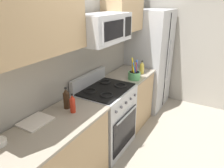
# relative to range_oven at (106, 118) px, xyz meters

# --- Properties ---
(ground_plane) EXTENTS (16.00, 16.00, 0.00)m
(ground_plane) POSITION_rel_range_oven_xyz_m (0.00, -0.62, -0.47)
(ground_plane) COLOR gray
(wall_back) EXTENTS (8.00, 0.10, 2.60)m
(wall_back) POSITION_rel_range_oven_xyz_m (0.00, 0.37, 0.83)
(wall_back) COLOR #9E998E
(wall_back) RESTS_ON ground
(counter_left) EXTENTS (1.29, 0.61, 0.91)m
(counter_left) POSITION_rel_range_oven_xyz_m (-1.04, -0.00, -0.02)
(counter_left) COLOR tan
(counter_left) RESTS_ON ground
(range_oven) EXTENTS (0.76, 0.65, 1.09)m
(range_oven) POSITION_rel_range_oven_xyz_m (0.00, 0.00, 0.00)
(range_oven) COLOR #B2B5BA
(range_oven) RESTS_ON ground
(counter_right) EXTENTS (0.76, 0.61, 0.91)m
(counter_right) POSITION_rel_range_oven_xyz_m (0.77, -0.00, -0.02)
(counter_right) COLOR tan
(counter_right) RESTS_ON ground
(refrigerator) EXTENTS (0.85, 0.72, 1.86)m
(refrigerator) POSITION_rel_range_oven_xyz_m (1.60, -0.02, 0.46)
(refrigerator) COLOR #B2B5BA
(refrigerator) RESTS_ON ground
(wall_right) EXTENTS (0.10, 8.00, 2.60)m
(wall_right) POSITION_rel_range_oven_xyz_m (2.12, -0.62, 0.83)
(wall_right) COLOR #9E998E
(wall_right) RESTS_ON ground
(microwave) EXTENTS (0.79, 0.44, 0.34)m
(microwave) POSITION_rel_range_oven_xyz_m (-0.00, 0.03, 1.24)
(microwave) COLOR #B2B5BA
(upper_cabinets_left) EXTENTS (1.28, 0.34, 0.74)m
(upper_cabinets_left) POSITION_rel_range_oven_xyz_m (-1.04, 0.15, 1.47)
(upper_cabinets_left) COLOR tan
(upper_cabinets_right) EXTENTS (0.75, 0.34, 0.74)m
(upper_cabinets_right) POSITION_rel_range_oven_xyz_m (0.78, 0.15, 1.47)
(upper_cabinets_right) COLOR tan
(utensil_crock) EXTENTS (0.18, 0.18, 0.34)m
(utensil_crock) POSITION_rel_range_oven_xyz_m (0.56, -0.17, 0.51)
(utensil_crock) COLOR #59AD66
(utensil_crock) RESTS_ON counter_right
(cutting_board) EXTENTS (0.30, 0.25, 0.02)m
(cutting_board) POSITION_rel_range_oven_xyz_m (-1.04, 0.18, 0.44)
(cutting_board) COLOR silver
(cutting_board) RESTS_ON counter_left
(bottle_oil) EXTENTS (0.07, 0.07, 0.21)m
(bottle_oil) POSITION_rel_range_oven_xyz_m (0.85, -0.17, 0.53)
(bottle_oil) COLOR gold
(bottle_oil) RESTS_ON counter_right
(bottle_soy) EXTENTS (0.07, 0.07, 0.25)m
(bottle_soy) POSITION_rel_range_oven_xyz_m (-0.65, 0.10, 0.55)
(bottle_soy) COLOR #382314
(bottle_soy) RESTS_ON counter_left
(bottle_hot_sauce) EXTENTS (0.06, 0.06, 0.22)m
(bottle_hot_sauce) POSITION_rel_range_oven_xyz_m (-0.69, -0.01, 0.54)
(bottle_hot_sauce) COLOR red
(bottle_hot_sauce) RESTS_ON counter_left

